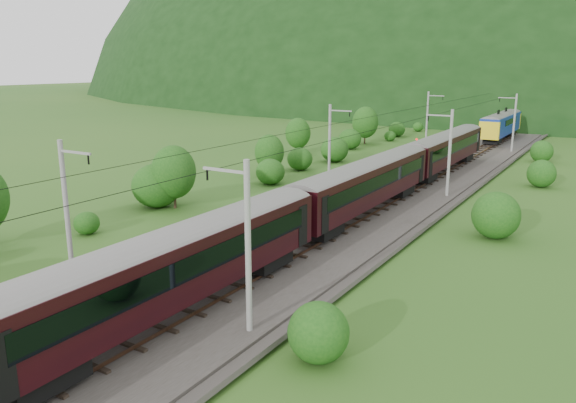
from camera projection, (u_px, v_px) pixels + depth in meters
The scene contains 14 objects.
ground at pixel (152, 307), 29.18m from camera, with size 600.00×600.00×0.00m, color #29591B.
railbed at pixel (260, 251), 37.43m from camera, with size 14.00×220.00×0.30m, color #38332D.
track_left at pixel (231, 242), 38.59m from camera, with size 2.40×220.00×0.27m.
track_right at pixel (291, 254), 36.17m from camera, with size 2.40×220.00×0.27m.
catenary_left at pixel (330, 142), 57.73m from camera, with size 2.54×192.28×8.00m.
catenary_right at pixel (449, 151), 51.54m from camera, with size 2.54×192.28×8.00m.
overhead_wires at pixel (259, 147), 35.77m from camera, with size 4.83×198.00×0.03m.
mountain_ridge at pixel (365, 85), 338.59m from camera, with size 336.00×280.00×132.00m, color black.
train at pixel (293, 206), 35.68m from camera, with size 2.94×140.27×5.10m.
hazard_post_near at pixel (361, 189), 51.92m from camera, with size 0.15×0.15×1.41m, color red.
hazard_post_far at pixel (432, 162), 66.53m from camera, with size 0.15×0.15×1.40m, color red.
signal at pixel (416, 146), 74.02m from camera, with size 0.27×0.27×2.46m.
vegetation_left at pixel (163, 180), 49.20m from camera, with size 12.36×147.48×5.95m.
vegetation_right at pixel (446, 265), 31.42m from camera, with size 6.97×101.34×3.08m.
Camera 1 is at (20.11, -19.39, 12.28)m, focal length 35.00 mm.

